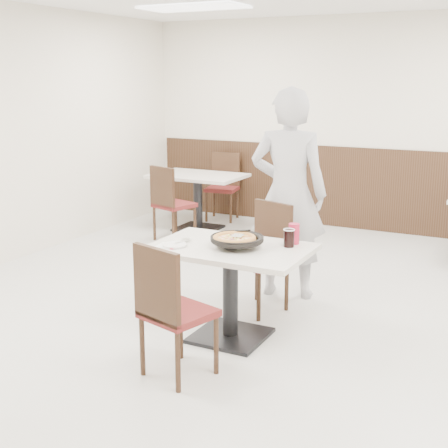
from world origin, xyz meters
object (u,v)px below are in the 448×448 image
at_px(cola_glass, 289,239).
at_px(red_cup, 294,234).
at_px(pizza, 234,240).
at_px(bg_chair_left_near, 174,203).
at_px(diner_person, 288,194).
at_px(main_table, 230,293).
at_px(side_plate, 175,245).
at_px(pizza_pan, 237,242).
at_px(bg_chair_left_far, 222,187).
at_px(bg_table_left, 198,202).
at_px(chair_near, 179,310).
at_px(chair_far, 258,258).

xyz_separation_m(cola_glass, red_cup, (0.00, 0.10, 0.02)).
distance_m(pizza, bg_chair_left_near, 3.17).
relative_size(pizza, diner_person, 0.17).
relative_size(red_cup, bg_chair_left_near, 0.17).
bearing_deg(main_table, pizza, -31.73).
bearing_deg(side_plate, red_cup, 31.36).
bearing_deg(pizza_pan, bg_chair_left_far, 118.72).
bearing_deg(pizza_pan, bg_table_left, 124.05).
bearing_deg(cola_glass, side_plate, -154.29).
height_order(cola_glass, bg_chair_left_far, bg_chair_left_far).
bearing_deg(bg_chair_left_far, main_table, 107.59).
bearing_deg(diner_person, chair_near, 77.09).
xyz_separation_m(chair_far, pizza, (0.10, -0.68, 0.34)).
bearing_deg(diner_person, bg_chair_left_far, -62.98).
relative_size(red_cup, bg_table_left, 0.13).
distance_m(bg_chair_left_near, bg_chair_left_far, 1.28).
distance_m(red_cup, bg_chair_left_near, 3.19).
bearing_deg(chair_near, bg_chair_left_near, 138.03).
bearing_deg(bg_chair_left_near, main_table, -33.33).
relative_size(bg_table_left, bg_chair_left_far, 1.26).
distance_m(pizza, bg_chair_left_far, 4.23).
height_order(pizza, bg_chair_left_far, bg_chair_left_far).
distance_m(side_plate, diner_person, 1.41).
bearing_deg(pizza_pan, chair_far, 99.59).
height_order(diner_person, bg_chair_left_far, diner_person).
bearing_deg(chair_near, diner_person, 104.30).
bearing_deg(cola_glass, pizza_pan, -149.58).
xyz_separation_m(red_cup, bg_table_left, (-2.39, 2.72, -0.45)).
height_order(diner_person, bg_chair_left_near, diner_person).
bearing_deg(pizza_pan, pizza, -118.45).
relative_size(chair_near, diner_person, 0.49).
relative_size(side_plate, cola_glass, 1.43).
height_order(bg_table_left, bg_chair_left_far, bg_chair_left_far).
relative_size(main_table, chair_far, 1.26).
bearing_deg(side_plate, bg_chair_left_far, 112.15).
relative_size(cola_glass, bg_chair_left_far, 0.14).
height_order(chair_near, cola_glass, chair_near).
relative_size(chair_far, bg_chair_left_far, 1.00).
height_order(side_plate, cola_glass, cola_glass).
bearing_deg(diner_person, cola_glass, 100.57).
relative_size(chair_far, bg_chair_left_near, 1.00).
relative_size(main_table, pizza_pan, 3.38).
relative_size(pizza, side_plate, 1.78).
xyz_separation_m(pizza_pan, bg_chair_left_near, (-2.03, 2.40, -0.32)).
bearing_deg(bg_table_left, bg_chair_left_far, 87.82).
relative_size(pizza_pan, diner_person, 0.18).
relative_size(main_table, side_plate, 6.44).
bearing_deg(bg_chair_left_far, pizza_pan, 108.25).
relative_size(pizza, bg_chair_left_near, 0.35).
bearing_deg(bg_chair_left_near, pizza_pan, -32.59).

